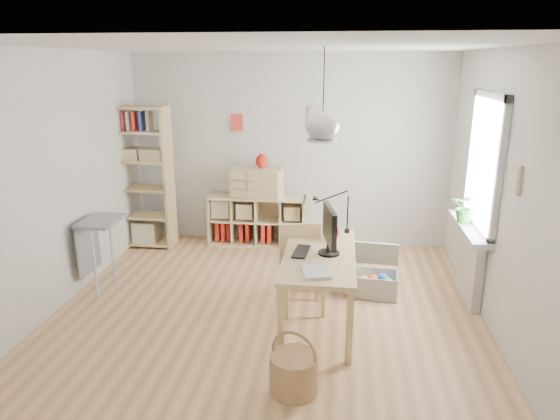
# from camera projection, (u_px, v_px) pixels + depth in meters

# --- Properties ---
(ground) EXTENTS (4.50, 4.50, 0.00)m
(ground) POSITION_uv_depth(u_px,v_px,m) (267.00, 312.00, 5.33)
(ground) COLOR tan
(ground) RESTS_ON ground
(room_shell) EXTENTS (4.50, 4.50, 4.50)m
(room_shell) POSITION_uv_depth(u_px,v_px,m) (323.00, 126.00, 4.56)
(room_shell) COLOR silver
(room_shell) RESTS_ON ground
(window_unit) EXTENTS (0.07, 1.16, 1.46)m
(window_unit) POSITION_uv_depth(u_px,v_px,m) (485.00, 163.00, 5.20)
(window_unit) COLOR white
(window_unit) RESTS_ON ground
(radiator) EXTENTS (0.10, 0.80, 0.80)m
(radiator) POSITION_uv_depth(u_px,v_px,m) (470.00, 265.00, 5.53)
(radiator) COLOR silver
(radiator) RESTS_ON ground
(windowsill) EXTENTS (0.22, 1.20, 0.06)m
(windowsill) POSITION_uv_depth(u_px,v_px,m) (469.00, 228.00, 5.42)
(windowsill) COLOR silver
(windowsill) RESTS_ON radiator
(desk) EXTENTS (0.70, 1.50, 0.75)m
(desk) POSITION_uv_depth(u_px,v_px,m) (319.00, 262.00, 4.94)
(desk) COLOR tan
(desk) RESTS_ON ground
(cube_shelf) EXTENTS (1.40, 0.38, 0.72)m
(cube_shelf) POSITION_uv_depth(u_px,v_px,m) (256.00, 224.00, 7.29)
(cube_shelf) COLOR tan
(cube_shelf) RESTS_ON ground
(tall_bookshelf) EXTENTS (0.80, 0.38, 2.00)m
(tall_bookshelf) POSITION_uv_depth(u_px,v_px,m) (142.00, 172.00, 6.98)
(tall_bookshelf) COLOR tan
(tall_bookshelf) RESTS_ON ground
(side_table) EXTENTS (0.40, 0.55, 0.85)m
(side_table) POSITION_uv_depth(u_px,v_px,m) (96.00, 234.00, 5.72)
(side_table) COLOR gray
(side_table) RESTS_ON ground
(chair) EXTENTS (0.53, 0.53, 0.91)m
(chair) POSITION_uv_depth(u_px,v_px,m) (302.00, 263.00, 5.29)
(chair) COLOR gray
(chair) RESTS_ON ground
(wicker_basket) EXTENTS (0.39, 0.39, 0.54)m
(wicker_basket) POSITION_uv_depth(u_px,v_px,m) (294.00, 372.00, 4.00)
(wicker_basket) COLOR #976A44
(wicker_basket) RESTS_ON ground
(storage_chest) EXTENTS (0.57, 0.63, 0.55)m
(storage_chest) POSITION_uv_depth(u_px,v_px,m) (375.00, 278.00, 5.73)
(storage_chest) COLOR silver
(storage_chest) RESTS_ON ground
(monitor) EXTENTS (0.22, 0.54, 0.47)m
(monitor) POSITION_uv_depth(u_px,v_px,m) (330.00, 228.00, 4.83)
(monitor) COLOR black
(monitor) RESTS_ON desk
(keyboard) EXTENTS (0.17, 0.37, 0.02)m
(keyboard) POSITION_uv_depth(u_px,v_px,m) (301.00, 252.00, 4.94)
(keyboard) COLOR black
(keyboard) RESTS_ON desk
(task_lamp) EXTENTS (0.42, 0.15, 0.45)m
(task_lamp) POSITION_uv_depth(u_px,v_px,m) (329.00, 207.00, 5.41)
(task_lamp) COLOR black
(task_lamp) RESTS_ON desk
(yarn_ball) EXTENTS (0.16, 0.16, 0.16)m
(yarn_ball) POSITION_uv_depth(u_px,v_px,m) (332.00, 232.00, 5.28)
(yarn_ball) COLOR #4A0915
(yarn_ball) RESTS_ON desk
(paper_tray) EXTENTS (0.30, 0.34, 0.03)m
(paper_tray) POSITION_uv_depth(u_px,v_px,m) (316.00, 272.00, 4.45)
(paper_tray) COLOR silver
(paper_tray) RESTS_ON desk
(drawer_chest) EXTENTS (0.76, 0.44, 0.41)m
(drawer_chest) POSITION_uv_depth(u_px,v_px,m) (257.00, 182.00, 7.07)
(drawer_chest) COLOR tan
(drawer_chest) RESTS_ON cube_shelf
(red_vase) EXTENTS (0.17, 0.17, 0.20)m
(red_vase) POSITION_uv_depth(u_px,v_px,m) (262.00, 161.00, 6.97)
(red_vase) COLOR #98160C
(red_vase) RESTS_ON drawer_chest
(potted_plant) EXTENTS (0.40, 0.38, 0.35)m
(potted_plant) POSITION_uv_depth(u_px,v_px,m) (467.00, 207.00, 5.47)
(potted_plant) COLOR #245821
(potted_plant) RESTS_ON windowsill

